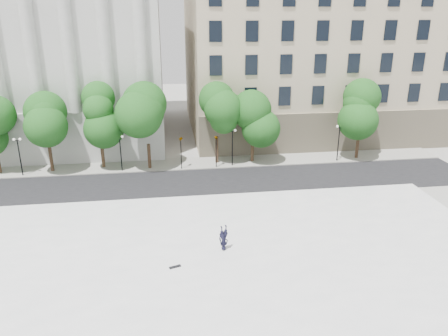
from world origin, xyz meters
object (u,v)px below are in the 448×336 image
at_px(traffic_light_east, 216,136).
at_px(person_lying, 224,246).
at_px(traffic_light_west, 180,137).
at_px(skateboard, 175,267).

relative_size(traffic_light_east, person_lying, 2.19).
relative_size(traffic_light_west, person_lying, 2.22).
xyz_separation_m(traffic_light_east, person_lying, (-1.64, -18.12, -2.94)).
bearing_deg(traffic_light_west, traffic_light_east, -0.00).
height_order(traffic_light_west, person_lying, traffic_light_west).
bearing_deg(person_lying, skateboard, -168.59).
bearing_deg(traffic_light_east, traffic_light_west, 180.00).
distance_m(traffic_light_west, traffic_light_east, 3.83).
distance_m(traffic_light_east, skateboard, 20.81).
bearing_deg(skateboard, traffic_light_east, 57.93).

